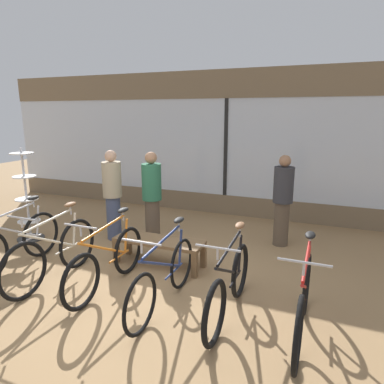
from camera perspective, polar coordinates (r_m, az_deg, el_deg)
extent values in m
plane|color=#99754C|center=(4.71, -8.89, -16.20)|extent=(24.00, 24.00, 0.00)
cube|color=#7A664C|center=(7.96, 5.48, -2.04)|extent=(12.00, 0.08, 0.45)
cube|color=silver|center=(7.72, 5.69, 7.31)|extent=(12.00, 0.04, 2.15)
cube|color=#7A664C|center=(7.71, 5.93, 17.54)|extent=(12.00, 0.08, 0.60)
cube|color=black|center=(7.70, 5.63, 7.30)|extent=(0.08, 0.02, 2.15)
torus|color=black|center=(6.11, -23.84, -6.46)|extent=(0.05, 0.73, 0.73)
cylinder|color=#BCBCC1|center=(5.71, -27.87, -5.69)|extent=(0.03, 0.92, 0.51)
cylinder|color=#BCBCC1|center=(6.02, -24.32, -4.41)|extent=(0.03, 0.11, 0.49)
cylinder|color=#BCBCC1|center=(5.65, -27.94, -2.96)|extent=(0.03, 0.85, 0.10)
cylinder|color=#BCBCC1|center=(5.97, -25.36, -7.06)|extent=(0.03, 0.44, 0.03)
cylinder|color=#B2B2B7|center=(5.91, -24.88, -1.64)|extent=(0.02, 0.02, 0.14)
ellipsoid|color=black|center=(5.89, -24.96, -0.89)|extent=(0.11, 0.22, 0.06)
torus|color=black|center=(5.48, -18.57, -8.13)|extent=(0.05, 0.75, 0.75)
torus|color=black|center=(4.84, -26.31, -11.71)|extent=(0.05, 0.75, 0.75)
cylinder|color=beige|center=(5.04, -22.73, -7.46)|extent=(0.03, 0.93, 0.51)
cylinder|color=beige|center=(5.38, -19.03, -5.87)|extent=(0.03, 0.11, 0.49)
cylinder|color=beige|center=(4.97, -22.77, -4.38)|extent=(0.03, 0.85, 0.10)
cylinder|color=beige|center=(5.33, -20.13, -8.87)|extent=(0.03, 0.45, 0.03)
cylinder|color=#B2B2B7|center=(5.26, -19.57, -2.79)|extent=(0.02, 0.02, 0.14)
ellipsoid|color=brown|center=(5.24, -19.63, -1.95)|extent=(0.11, 0.22, 0.06)
cylinder|color=#B2B2B7|center=(4.67, -26.52, -4.62)|extent=(0.02, 0.02, 0.12)
cylinder|color=#ADADB2|center=(4.66, -26.59, -3.92)|extent=(0.46, 0.02, 0.02)
torus|color=black|center=(5.12, -10.59, -9.53)|extent=(0.05, 0.69, 0.69)
torus|color=black|center=(4.38, -17.99, -14.03)|extent=(0.05, 0.69, 0.69)
cylinder|color=orange|center=(4.61, -14.43, -9.09)|extent=(0.03, 0.96, 0.51)
cylinder|color=orange|center=(5.00, -10.95, -7.14)|extent=(0.03, 0.11, 0.49)
cylinder|color=orange|center=(4.54, -14.40, -5.75)|extent=(0.03, 0.88, 0.10)
cylinder|color=orange|center=(4.95, -12.04, -10.44)|extent=(0.03, 0.46, 0.03)
cylinder|color=#B2B2B7|center=(4.87, -11.36, -3.87)|extent=(0.02, 0.02, 0.14)
ellipsoid|color=black|center=(4.85, -11.41, -2.96)|extent=(0.11, 0.22, 0.06)
cylinder|color=#B2B2B7|center=(4.19, -18.05, -6.24)|extent=(0.02, 0.02, 0.12)
cylinder|color=#ADADB2|center=(4.17, -18.11, -5.46)|extent=(0.46, 0.02, 0.02)
torus|color=black|center=(4.66, -1.73, -11.81)|extent=(0.04, 0.67, 0.67)
torus|color=black|center=(3.81, -8.58, -17.99)|extent=(0.04, 0.67, 0.67)
cylinder|color=navy|center=(4.08, -5.09, -11.87)|extent=(0.03, 1.01, 0.51)
cylinder|color=navy|center=(4.53, -1.95, -9.25)|extent=(0.03, 0.11, 0.49)
cylinder|color=navy|center=(4.00, -4.97, -8.14)|extent=(0.03, 0.93, 0.10)
cylinder|color=navy|center=(4.46, -3.02, -13.02)|extent=(0.03, 0.49, 0.03)
cylinder|color=#B2B2B7|center=(4.38, -2.20, -5.69)|extent=(0.02, 0.02, 0.14)
ellipsoid|color=black|center=(4.36, -2.21, -4.69)|extent=(0.11, 0.22, 0.06)
cylinder|color=#B2B2B7|center=(3.59, -8.42, -9.17)|extent=(0.02, 0.02, 0.12)
cylinder|color=#ADADB2|center=(3.57, -8.45, -8.28)|extent=(0.46, 0.02, 0.02)
torus|color=black|center=(4.49, 8.00, -12.84)|extent=(0.06, 0.68, 0.68)
torus|color=black|center=(3.63, 3.80, -19.46)|extent=(0.06, 0.68, 0.68)
cylinder|color=black|center=(3.91, 6.08, -13.00)|extent=(0.03, 0.95, 0.51)
cylinder|color=black|center=(4.35, 7.97, -10.22)|extent=(0.03, 0.11, 0.49)
cylinder|color=black|center=(3.82, 6.31, -9.10)|extent=(0.03, 0.88, 0.10)
cylinder|color=black|center=(4.29, 7.23, -14.11)|extent=(0.03, 0.46, 0.03)
cylinder|color=#B2B2B7|center=(4.20, 7.97, -6.54)|extent=(0.02, 0.02, 0.14)
ellipsoid|color=brown|center=(4.18, 8.01, -5.50)|extent=(0.11, 0.22, 0.06)
cylinder|color=#B2B2B7|center=(3.40, 4.28, -10.24)|extent=(0.02, 0.02, 0.12)
cylinder|color=#ADADB2|center=(3.37, 4.30, -9.30)|extent=(0.46, 0.02, 0.02)
torus|color=black|center=(4.32, 18.54, -14.34)|extent=(0.05, 0.71, 0.71)
torus|color=black|center=(3.45, 17.29, -21.73)|extent=(0.05, 0.71, 0.71)
cylinder|color=red|center=(3.73, 18.21, -14.74)|extent=(0.03, 0.93, 0.51)
cylinder|color=red|center=(4.18, 18.74, -11.65)|extent=(0.03, 0.11, 0.49)
cylinder|color=red|center=(3.64, 18.56, -10.68)|extent=(0.03, 0.86, 0.10)
cylinder|color=red|center=(4.12, 18.31, -15.73)|extent=(0.03, 0.45, 0.03)
cylinder|color=#B2B2B7|center=(4.02, 19.03, -7.86)|extent=(0.02, 0.02, 0.14)
ellipsoid|color=black|center=(4.00, 19.11, -6.79)|extent=(0.11, 0.22, 0.06)
cylinder|color=#B2B2B7|center=(3.21, 18.14, -12.10)|extent=(0.02, 0.02, 0.12)
cylinder|color=#ADADB2|center=(3.18, 18.22, -11.12)|extent=(0.46, 0.02, 0.02)
cylinder|color=#333333|center=(7.09, -25.24, -6.97)|extent=(0.48, 0.48, 0.03)
cylinder|color=silver|center=(6.87, -25.91, -0.39)|extent=(0.04, 0.04, 1.70)
cylinder|color=white|center=(6.99, -25.50, -4.36)|extent=(0.40, 0.40, 0.02)
cylinder|color=white|center=(6.89, -25.84, -1.06)|extent=(0.40, 0.40, 0.02)
cylinder|color=white|center=(6.81, -26.19, 2.33)|extent=(0.40, 0.40, 0.02)
cylinder|color=white|center=(6.75, -26.54, 5.79)|extent=(0.40, 0.40, 0.02)
cube|color=brown|center=(5.28, -5.56, -8.12)|extent=(1.40, 0.44, 0.05)
cube|color=brown|center=(5.54, -12.53, -9.65)|extent=(0.08, 0.08, 0.36)
cube|color=brown|center=(4.96, 0.44, -12.12)|extent=(0.08, 0.08, 0.36)
cube|color=brown|center=(5.82, -10.51, -8.43)|extent=(0.08, 0.08, 0.36)
cube|color=brown|center=(5.27, 1.91, -10.57)|extent=(0.08, 0.08, 0.36)
cylinder|color=brown|center=(6.17, -6.58, -4.87)|extent=(0.36, 0.36, 0.80)
cylinder|color=#286647|center=(5.99, -6.76, 1.69)|extent=(0.46, 0.46, 0.64)
sphere|color=#9E7051|center=(5.92, -6.87, 5.69)|extent=(0.21, 0.21, 0.21)
cylinder|color=#424C6B|center=(6.49, -12.89, -4.21)|extent=(0.35, 0.35, 0.80)
cylinder|color=tan|center=(6.31, -13.22, 2.05)|extent=(0.46, 0.46, 0.64)
sphere|color=tan|center=(6.25, -13.42, 5.86)|extent=(0.21, 0.21, 0.21)
cylinder|color=brown|center=(6.23, 14.64, -5.13)|extent=(0.29, 0.29, 0.78)
cylinder|color=#333338|center=(6.06, 15.02, 1.18)|extent=(0.38, 0.38, 0.62)
sphere|color=#9E7051|center=(5.99, 15.25, 5.02)|extent=(0.20, 0.20, 0.20)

